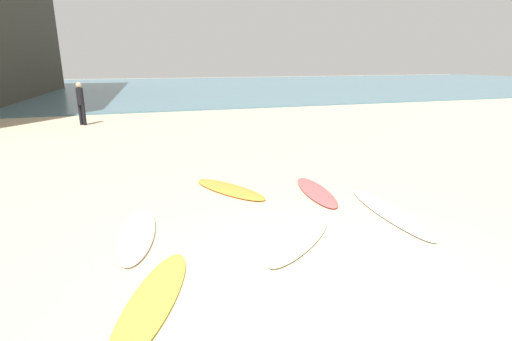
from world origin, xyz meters
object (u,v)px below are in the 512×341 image
Objects in this scene: surfboard_3 at (153,299)px; beachgoer_mid at (81,101)px; surfboard_0 at (316,191)px; surfboard_1 at (300,239)px; surfboard_2 at (229,189)px; surfboard_4 at (137,234)px; surfboard_5 at (389,212)px.

surfboard_3 is 1.19× the size of beachgoer_mid.
surfboard_3 is at bearing -134.82° from surfboard_0.
beachgoer_mid reaches higher than surfboard_1.
surfboard_1 is at bearing -116.30° from surfboard_0.
surfboard_0 is 0.99× the size of surfboard_1.
beachgoer_mid is at bearing 156.37° from surfboard_1.
surfboard_1 is 0.99× the size of surfboard_2.
surfboard_4 is (-1.94, -1.65, -0.00)m from surfboard_2.
surfboard_0 is 0.78× the size of surfboard_5.
beachgoer_mid is (-5.52, 11.06, 0.98)m from surfboard_0.
surfboard_3 is 14.03m from beachgoer_mid.
surfboard_2 is 0.93× the size of surfboard_3.
surfboard_2 reaches higher than surfboard_3.
surfboard_1 is at bearing 18.21° from surfboard_5.
surfboard_3 is (-2.25, -0.87, -0.01)m from surfboard_1.
surfboard_2 is 3.25m from surfboard_5.
surfboard_5 reaches higher than surfboard_3.
surfboard_0 is at bearing -22.43° from beachgoer_mid.
surfboard_4 is (-2.38, 0.99, -0.00)m from surfboard_1.
beachgoer_mid is (-1.89, 11.99, 0.98)m from surfboard_4.
surfboard_4 is 1.17× the size of beachgoer_mid.
surfboard_3 is 0.85× the size of surfboard_5.
surfboard_4 reaches higher than surfboard_3.
surfboard_0 is at bearing 128.01° from surfboard_2.
surfboard_1 is 0.92× the size of surfboard_3.
beachgoer_mid is at bearing -98.57° from surfboard_2.
surfboard_2 is (-0.44, 2.64, -0.00)m from surfboard_1.
surfboard_0 reaches higher than surfboard_3.
surfboard_3 is at bearing 22.05° from surfboard_5.
surfboard_2 is 11.07m from beachgoer_mid.
beachgoer_mid reaches higher than surfboard_4.
surfboard_0 is 3.74m from surfboard_4.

